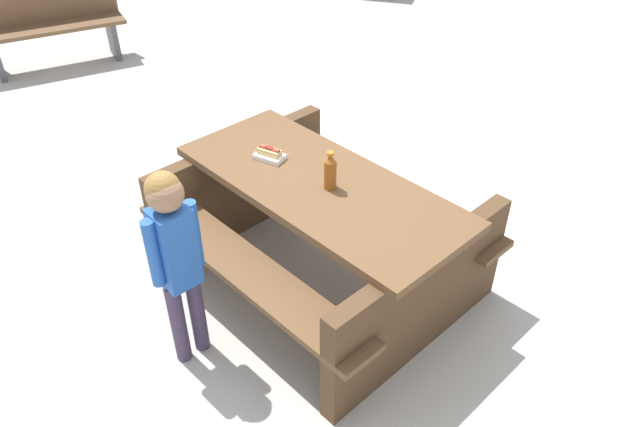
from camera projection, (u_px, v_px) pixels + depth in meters
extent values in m
plane|color=#B7B2A8|center=(320.00, 279.00, 3.89)|extent=(30.00, 30.00, 0.00)
cube|color=brown|center=(320.00, 186.00, 3.46)|extent=(1.88, 0.98, 0.05)
cube|color=brown|center=(247.00, 269.00, 3.33)|extent=(1.82, 0.50, 0.04)
cube|color=brown|center=(382.00, 190.00, 3.95)|extent=(1.82, 0.50, 0.04)
cube|color=#4D3520|center=(242.00, 185.00, 4.14)|extent=(0.27, 1.40, 0.70)
cube|color=#4D3520|center=(420.00, 302.00, 3.23)|extent=(0.27, 1.40, 0.70)
cylinder|color=brown|center=(330.00, 175.00, 3.35)|extent=(0.07, 0.07, 0.17)
cone|color=brown|center=(330.00, 158.00, 3.29)|extent=(0.06, 0.06, 0.04)
cylinder|color=orange|center=(330.00, 154.00, 3.27)|extent=(0.04, 0.04, 0.02)
cube|color=white|center=(270.00, 157.00, 3.64)|extent=(0.20, 0.14, 0.03)
cube|color=#D8B272|center=(269.00, 152.00, 3.62)|extent=(0.16, 0.08, 0.04)
cylinder|color=maroon|center=(269.00, 149.00, 3.61)|extent=(0.14, 0.05, 0.03)
ellipsoid|color=maroon|center=(269.00, 148.00, 3.61)|extent=(0.07, 0.04, 0.01)
cylinder|color=#3F334C|center=(197.00, 312.00, 3.28)|extent=(0.08, 0.08, 0.54)
cylinder|color=#3F334C|center=(178.00, 323.00, 3.22)|extent=(0.08, 0.08, 0.54)
cube|color=#2659B2|center=(175.00, 247.00, 2.96)|extent=(0.19, 0.20, 0.45)
cylinder|color=#2659B2|center=(194.00, 234.00, 3.01)|extent=(0.07, 0.07, 0.39)
cylinder|color=#2659B2|center=(153.00, 254.00, 2.88)|extent=(0.07, 0.07, 0.39)
sphere|color=#997051|center=(165.00, 194.00, 2.77)|extent=(0.18, 0.18, 0.18)
sphere|color=olive|center=(163.00, 189.00, 2.76)|extent=(0.17, 0.17, 0.17)
cube|color=brown|center=(52.00, 28.00, 6.42)|extent=(0.94, 1.54, 0.04)
cube|color=brown|center=(43.00, 2.00, 6.41)|extent=(0.61, 1.40, 0.40)
cube|color=#4C4C51|center=(113.00, 39.00, 6.78)|extent=(0.36, 0.19, 0.41)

